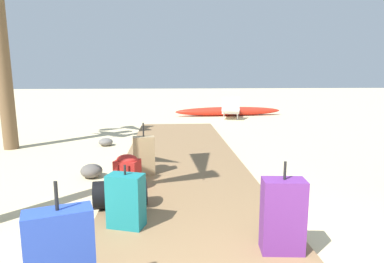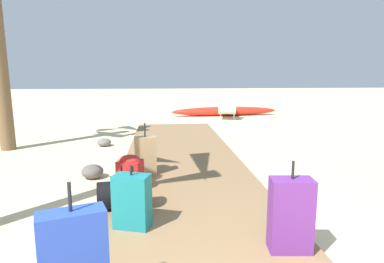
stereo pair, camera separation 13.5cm
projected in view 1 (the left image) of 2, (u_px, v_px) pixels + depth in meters
The scene contains 12 objects.
ground_plane at pixel (185, 182), 5.26m from camera, with size 60.00×60.00×0.00m, color beige.
boardwalk at pixel (182, 164), 6.15m from camera, with size 2.12×9.12×0.08m, color olive.
suitcase_purple at pixel (283, 216), 3.02m from camera, with size 0.39×0.25×0.83m.
duffel_bag_black at pixel (120, 193), 4.06m from camera, with size 0.66×0.42×0.44m.
suitcase_tan at pixel (144, 155), 5.35m from camera, with size 0.35×0.20×0.82m.
backpack_red at pixel (127, 171), 4.69m from camera, with size 0.37×0.33×0.48m.
suitcase_blue at pixel (61, 261), 2.25m from camera, with size 0.47×0.32×0.91m.
suitcase_teal at pixel (126, 201), 3.52m from camera, with size 0.41×0.31×0.66m.
lounge_chair at pixel (231, 109), 12.45m from camera, with size 0.93×1.64×0.78m.
kayak at pixel (228, 111), 13.23m from camera, with size 4.16×0.87×0.35m.
rock_left_far at pixel (106, 142), 7.84m from camera, with size 0.32×0.32×0.18m, color slate.
rock_left_near at pixel (92, 171), 5.48m from camera, with size 0.36×0.34×0.22m, color #5B5651.
Camera 1 is at (-0.23, -1.39, 1.67)m, focal length 31.99 mm.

